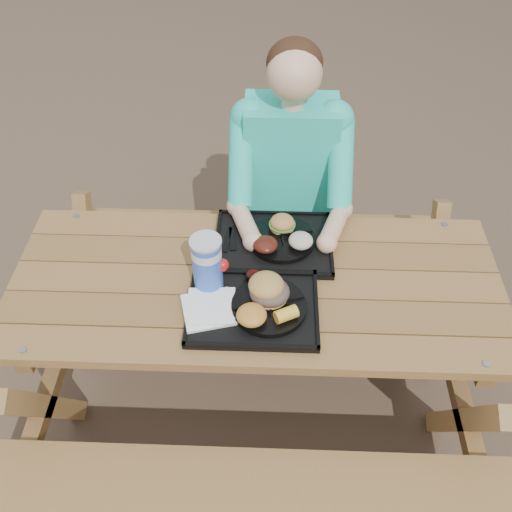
{
  "coord_description": "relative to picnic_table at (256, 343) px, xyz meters",
  "views": [
    {
      "loc": [
        0.05,
        -1.41,
        2.28
      ],
      "look_at": [
        0.0,
        0.0,
        0.88
      ],
      "focal_mm": 40.0,
      "sensor_mm": 36.0,
      "label": 1
    }
  ],
  "objects": [
    {
      "name": "baked_beans",
      "position": [
        0.03,
        0.13,
        0.44
      ],
      "size": [
        0.09,
        0.09,
        0.04
      ],
      "primitive_type": "ellipsoid",
      "color": "#4A180E",
      "rests_on": "plate_far"
    },
    {
      "name": "condiment_bbq",
      "position": [
        -0.01,
        -0.01,
        0.41
      ],
      "size": [
        0.06,
        0.06,
        0.03
      ],
      "primitive_type": "cylinder",
      "color": "black",
      "rests_on": "tray_near"
    },
    {
      "name": "ground",
      "position": [
        0.0,
        0.0,
        -0.38
      ],
      "size": [
        60.0,
        60.0,
        0.0
      ],
      "primitive_type": "plane",
      "color": "#999999",
      "rests_on": "ground"
    },
    {
      "name": "picnic_table",
      "position": [
        0.0,
        0.0,
        0.0
      ],
      "size": [
        1.8,
        1.49,
        0.75
      ],
      "primitive_type": null,
      "color": "#999999",
      "rests_on": "ground"
    },
    {
      "name": "napkin_stack",
      "position": [
        -0.16,
        -0.16,
        0.4
      ],
      "size": [
        0.21,
        0.21,
        0.02
      ],
      "primitive_type": "cube",
      "rotation": [
        0.0,
        0.0,
        0.27
      ],
      "color": "white",
      "rests_on": "tray_near"
    },
    {
      "name": "soda_cup",
      "position": [
        -0.17,
        -0.04,
        0.5
      ],
      "size": [
        0.1,
        0.1,
        0.21
      ],
      "primitive_type": "cylinder",
      "color": "blue",
      "rests_on": "tray_near"
    },
    {
      "name": "plate_near",
      "position": [
        0.05,
        -0.14,
        0.41
      ],
      "size": [
        0.26,
        0.26,
        0.02
      ],
      "primitive_type": "cylinder",
      "color": "black",
      "rests_on": "tray_near"
    },
    {
      "name": "tray_near",
      "position": [
        -0.01,
        -0.14,
        0.39
      ],
      "size": [
        0.45,
        0.35,
        0.02
      ],
      "primitive_type": "cube",
      "color": "black",
      "rests_on": "picnic_table"
    },
    {
      "name": "potato_salad",
      "position": [
        0.16,
        0.15,
        0.44
      ],
      "size": [
        0.09,
        0.09,
        0.05
      ],
      "primitive_type": "ellipsoid",
      "color": "beige",
      "rests_on": "plate_far"
    },
    {
      "name": "tray_far",
      "position": [
        0.06,
        0.19,
        0.39
      ],
      "size": [
        0.45,
        0.35,
        0.02
      ],
      "primitive_type": "cube",
      "color": "black",
      "rests_on": "picnic_table"
    },
    {
      "name": "diner",
      "position": [
        0.12,
        0.58,
        0.27
      ],
      "size": [
        0.48,
        0.84,
        1.28
      ],
      "primitive_type": null,
      "color": "#1ABCB0",
      "rests_on": "ground"
    },
    {
      "name": "plate_far",
      "position": [
        0.09,
        0.2,
        0.41
      ],
      "size": [
        0.26,
        0.26,
        0.02
      ],
      "primitive_type": "cylinder",
      "color": "black",
      "rests_on": "tray_far"
    },
    {
      "name": "burger",
      "position": [
        0.09,
        0.25,
        0.46
      ],
      "size": [
        0.1,
        0.1,
        0.09
      ],
      "primitive_type": null,
      "color": "#B97B41",
      "rests_on": "plate_far"
    },
    {
      "name": "mac_cheese",
      "position": [
        -0.01,
        -0.21,
        0.44
      ],
      "size": [
        0.1,
        0.1,
        0.05
      ],
      "primitive_type": "ellipsoid",
      "color": "gold",
      "rests_on": "plate_near"
    },
    {
      "name": "corn_cob",
      "position": [
        0.11,
        -0.2,
        0.44
      ],
      "size": [
        0.1,
        0.1,
        0.05
      ],
      "primitive_type": null,
      "rotation": [
        0.0,
        0.0,
        0.48
      ],
      "color": "yellow",
      "rests_on": "plate_near"
    },
    {
      "name": "condiment_mustard",
      "position": [
        0.05,
        -0.01,
        0.41
      ],
      "size": [
        0.05,
        0.05,
        0.03
      ],
      "primitive_type": "cylinder",
      "color": "yellow",
      "rests_on": "tray_near"
    },
    {
      "name": "sandwich",
      "position": [
        0.05,
        -0.11,
        0.48
      ],
      "size": [
        0.13,
        0.13,
        0.13
      ],
      "primitive_type": null,
      "color": "#BC8C42",
      "rests_on": "plate_near"
    },
    {
      "name": "cutlery_far",
      "position": [
        -0.1,
        0.2,
        0.4
      ],
      "size": [
        0.04,
        0.14,
        0.01
      ],
      "primitive_type": "cube",
      "rotation": [
        0.0,
        0.0,
        0.1
      ],
      "color": "black",
      "rests_on": "tray_far"
    }
  ]
}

